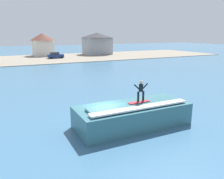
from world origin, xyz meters
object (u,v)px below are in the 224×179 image
at_px(car_far_shore, 55,55).
at_px(house_small_cottage, 43,43).
at_px(surfboard, 139,102).
at_px(wave_crest, 133,115).
at_px(surfer, 141,90).
at_px(house_gabled_white, 97,42).

xyz_separation_m(car_far_shore, house_small_cottage, (-1.68, 9.57, 3.01)).
xyz_separation_m(surfboard, car_far_shore, (5.15, 51.05, -0.94)).
bearing_deg(surfboard, house_small_cottage, 86.73).
bearing_deg(surfboard, wave_crest, 153.35).
bearing_deg(house_small_cottage, surfer, -93.15).
relative_size(surfboard, surfer, 1.09).
height_order(wave_crest, house_small_cottage, house_small_cottage).
height_order(surfer, house_small_cottage, house_small_cottage).
height_order(surfboard, house_small_cottage, house_small_cottage).
relative_size(surfer, car_far_shore, 0.37).
xyz_separation_m(surfer, house_small_cottage, (3.33, 60.62, 1.14)).
bearing_deg(car_far_shore, house_gabled_white, 24.22).
height_order(wave_crest, car_far_shore, same).
distance_m(surfboard, house_gabled_white, 61.88).
height_order(surfboard, house_gabled_white, house_gabled_white).
bearing_deg(car_far_shore, surfboard, -95.76).
relative_size(surfboard, house_small_cottage, 0.23).
distance_m(surfer, house_gabled_white, 61.80).
bearing_deg(surfboard, house_gabled_white, 70.17).
bearing_deg(surfer, house_gabled_white, 70.29).
xyz_separation_m(wave_crest, house_gabled_white, (21.38, 57.97, 3.29)).
height_order(surfboard, surfer, surfer).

